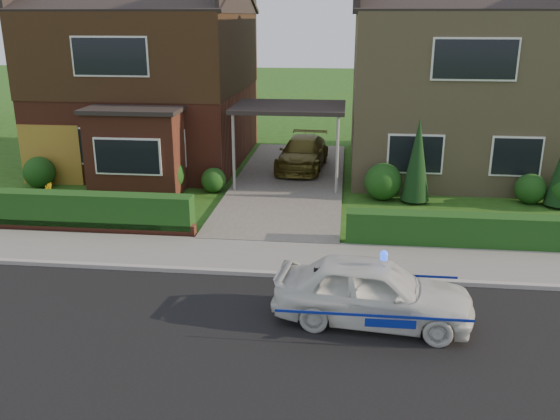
# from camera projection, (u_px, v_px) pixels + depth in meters

# --- Properties ---
(ground) EXTENTS (120.00, 120.00, 0.00)m
(ground) POSITION_uv_depth(u_px,v_px,m) (229.00, 346.00, 10.67)
(ground) COLOR #234913
(ground) RESTS_ON ground
(road) EXTENTS (60.00, 6.00, 0.02)m
(road) POSITION_uv_depth(u_px,v_px,m) (229.00, 346.00, 10.67)
(road) COLOR black
(road) RESTS_ON ground
(kerb) EXTENTS (60.00, 0.16, 0.12)m
(kerb) POSITION_uv_depth(u_px,v_px,m) (255.00, 274.00, 13.53)
(kerb) COLOR #9E9993
(kerb) RESTS_ON ground
(sidewalk) EXTENTS (60.00, 2.00, 0.10)m
(sidewalk) POSITION_uv_depth(u_px,v_px,m) (261.00, 256.00, 14.52)
(sidewalk) COLOR slate
(sidewalk) RESTS_ON ground
(driveway) EXTENTS (3.80, 12.00, 0.12)m
(driveway) POSITION_uv_depth(u_px,v_px,m) (289.00, 182.00, 21.03)
(driveway) COLOR #666059
(driveway) RESTS_ON ground
(house_left) EXTENTS (7.50, 9.53, 7.25)m
(house_left) POSITION_uv_depth(u_px,v_px,m) (150.00, 65.00, 23.22)
(house_left) COLOR brown
(house_left) RESTS_ON ground
(house_right) EXTENTS (7.50, 8.06, 7.25)m
(house_right) POSITION_uv_depth(u_px,v_px,m) (452.00, 72.00, 22.11)
(house_right) COLOR #94805A
(house_right) RESTS_ON ground
(carport_link) EXTENTS (3.80, 3.00, 2.77)m
(carport_link) POSITION_uv_depth(u_px,v_px,m) (289.00, 109.00, 20.18)
(carport_link) COLOR black
(carport_link) RESTS_ON ground
(garage_door) EXTENTS (2.20, 0.10, 2.10)m
(garage_door) POSITION_uv_depth(u_px,v_px,m) (51.00, 155.00, 20.63)
(garage_door) COLOR olive
(garage_door) RESTS_ON ground
(dwarf_wall) EXTENTS (7.70, 0.25, 0.36)m
(dwarf_wall) POSITION_uv_depth(u_px,v_px,m) (58.00, 226.00, 16.24)
(dwarf_wall) COLOR brown
(dwarf_wall) RESTS_ON ground
(hedge_left) EXTENTS (7.50, 0.55, 0.90)m
(hedge_left) POSITION_uv_depth(u_px,v_px,m) (62.00, 230.00, 16.43)
(hedge_left) COLOR #163D13
(hedge_left) RESTS_ON ground
(hedge_right) EXTENTS (7.50, 0.55, 0.80)m
(hedge_right) POSITION_uv_depth(u_px,v_px,m) (493.00, 249.00, 15.09)
(hedge_right) COLOR #163D13
(hedge_right) RESTS_ON ground
(shrub_left_far) EXTENTS (1.08, 1.08, 1.08)m
(shrub_left_far) POSITION_uv_depth(u_px,v_px,m) (39.00, 172.00, 20.38)
(shrub_left_far) COLOR #163D13
(shrub_left_far) RESTS_ON ground
(shrub_left_mid) EXTENTS (1.32, 1.32, 1.32)m
(shrub_left_mid) POSITION_uv_depth(u_px,v_px,m) (164.00, 174.00, 19.67)
(shrub_left_mid) COLOR #163D13
(shrub_left_mid) RESTS_ON ground
(shrub_left_near) EXTENTS (0.84, 0.84, 0.84)m
(shrub_left_near) POSITION_uv_depth(u_px,v_px,m) (214.00, 180.00, 19.86)
(shrub_left_near) COLOR #163D13
(shrub_left_near) RESTS_ON ground
(shrub_right_near) EXTENTS (1.20, 1.20, 1.20)m
(shrub_right_near) POSITION_uv_depth(u_px,v_px,m) (383.00, 182.00, 19.01)
(shrub_right_near) COLOR #163D13
(shrub_right_near) RESTS_ON ground
(shrub_right_mid) EXTENTS (0.96, 0.96, 0.96)m
(shrub_right_mid) POSITION_uv_depth(u_px,v_px,m) (530.00, 189.00, 18.65)
(shrub_right_mid) COLOR #163D13
(shrub_right_mid) RESTS_ON ground
(conifer_a) EXTENTS (0.90, 0.90, 2.60)m
(conifer_a) POSITION_uv_depth(u_px,v_px,m) (417.00, 163.00, 18.50)
(conifer_a) COLOR black
(conifer_a) RESTS_ON ground
(police_car) EXTENTS (3.48, 3.94, 1.45)m
(police_car) POSITION_uv_depth(u_px,v_px,m) (373.00, 292.00, 11.32)
(police_car) COLOR silver
(police_car) RESTS_ON ground
(driveway_car) EXTENTS (1.96, 4.13, 1.16)m
(driveway_car) POSITION_uv_depth(u_px,v_px,m) (303.00, 153.00, 22.47)
(driveway_car) COLOR brown
(driveway_car) RESTS_ON driveway
(potted_plant_b) EXTENTS (0.59, 0.58, 0.84)m
(potted_plant_b) POSITION_uv_depth(u_px,v_px,m) (46.00, 196.00, 18.07)
(potted_plant_b) COLOR gray
(potted_plant_b) RESTS_ON ground
(potted_plant_c) EXTENTS (0.59, 0.59, 0.76)m
(potted_plant_c) POSITION_uv_depth(u_px,v_px,m) (125.00, 213.00, 16.66)
(potted_plant_c) COLOR gray
(potted_plant_c) RESTS_ON ground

